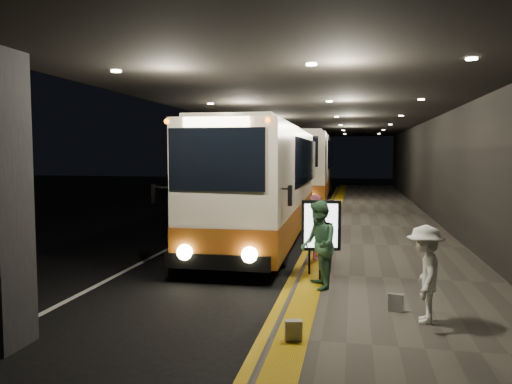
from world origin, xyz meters
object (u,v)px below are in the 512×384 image
(coach_second, at_px, (306,170))
(info_sign, at_px, (321,227))
(passenger_waiting_green, at_px, (318,245))
(bag_polka, at_px, (396,303))
(coach_main, at_px, (264,188))
(passenger_boarding, at_px, (317,227))
(passenger_waiting_white, at_px, (425,274))
(bag_plain, at_px, (293,331))
(stanchion_post, at_px, (309,251))

(coach_second, height_order, info_sign, coach_second)
(passenger_waiting_green, distance_m, bag_polka, 2.04)
(coach_main, xyz_separation_m, info_sign, (2.24, -5.59, -0.44))
(passenger_boarding, bearing_deg, coach_main, 32.85)
(passenger_waiting_white, height_order, bag_plain, passenger_waiting_white)
(coach_second, distance_m, bag_plain, 23.29)
(passenger_waiting_green, bearing_deg, stanchion_post, 179.89)
(coach_second, bearing_deg, bag_plain, -86.61)
(passenger_boarding, xyz_separation_m, info_sign, (0.25, -2.30, 0.34))
(passenger_waiting_white, bearing_deg, bag_polka, -133.30)
(coach_main, relative_size, passenger_waiting_green, 6.63)
(bag_polka, bearing_deg, passenger_waiting_green, 139.36)
(coach_main, height_order, bag_plain, coach_main)
(coach_main, height_order, passenger_waiting_green, coach_main)
(coach_second, height_order, passenger_boarding, coach_second)
(coach_second, height_order, bag_plain, coach_second)
(passenger_boarding, height_order, bag_plain, passenger_boarding)
(coach_second, height_order, stanchion_post, coach_second)
(coach_second, distance_m, passenger_boarding, 17.47)
(passenger_boarding, xyz_separation_m, passenger_waiting_green, (0.23, -2.84, 0.05))
(info_sign, bearing_deg, passenger_waiting_green, -102.96)
(coach_main, xyz_separation_m, passenger_waiting_white, (4.07, -7.84, -0.83))
(passenger_waiting_green, relative_size, bag_polka, 5.78)
(passenger_waiting_green, relative_size, stanchion_post, 1.69)
(passenger_boarding, height_order, passenger_waiting_green, passenger_waiting_green)
(coach_second, relative_size, bag_polka, 41.00)
(passenger_boarding, height_order, info_sign, info_sign)
(passenger_waiting_green, xyz_separation_m, stanchion_post, (-0.28, 1.17, -0.37))
(info_sign, bearing_deg, bag_plain, -104.09)
(coach_main, relative_size, bag_polka, 38.28)
(coach_second, bearing_deg, passenger_waiting_white, -81.20)
(passenger_boarding, relative_size, passenger_waiting_green, 0.94)
(stanchion_post, bearing_deg, coach_main, 111.33)
(coach_second, xyz_separation_m, passenger_waiting_green, (2.16, -20.19, -0.87))
(bag_polka, relative_size, info_sign, 0.18)
(coach_second, height_order, passenger_waiting_green, coach_second)
(info_sign, bearing_deg, passenger_boarding, 84.84)
(passenger_waiting_green, xyz_separation_m, bag_plain, (-0.15, -2.96, -0.74))
(coach_second, height_order, passenger_waiting_white, coach_second)
(passenger_waiting_green, height_order, bag_polka, passenger_waiting_green)
(coach_second, height_order, bag_polka, coach_second)
(coach_main, xyz_separation_m, bag_polka, (3.66, -7.37, -1.47))
(passenger_waiting_green, height_order, passenger_waiting_white, passenger_waiting_green)
(info_sign, xyz_separation_m, stanchion_post, (-0.30, 0.63, -0.66))
(passenger_boarding, bearing_deg, passenger_waiting_white, -153.74)
(passenger_waiting_green, height_order, stanchion_post, passenger_waiting_green)
(passenger_waiting_green, distance_m, bag_plain, 3.05)
(coach_main, bearing_deg, passenger_boarding, -59.93)
(coach_second, bearing_deg, passenger_boarding, -85.23)
(coach_second, distance_m, passenger_waiting_white, 22.28)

